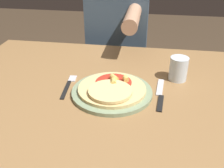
# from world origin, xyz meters

# --- Properties ---
(dining_table) EXTENTS (1.21, 0.97, 0.73)m
(dining_table) POSITION_xyz_m (0.00, 0.00, 0.63)
(dining_table) COLOR olive
(dining_table) RESTS_ON ground_plane
(plate) EXTENTS (0.29, 0.29, 0.01)m
(plate) POSITION_xyz_m (0.05, 0.01, 0.74)
(plate) COLOR gray
(plate) RESTS_ON dining_table
(pizza) EXTENTS (0.24, 0.24, 0.04)m
(pizza) POSITION_xyz_m (0.05, 0.01, 0.75)
(pizza) COLOR #DBBC7A
(pizza) RESTS_ON plate
(fork) EXTENTS (0.03, 0.18, 0.00)m
(fork) POSITION_xyz_m (-0.12, 0.05, 0.73)
(fork) COLOR black
(fork) RESTS_ON dining_table
(knife) EXTENTS (0.03, 0.22, 0.00)m
(knife) POSITION_xyz_m (0.22, 0.03, 0.73)
(knife) COLOR black
(knife) RESTS_ON dining_table
(drinking_glass) EXTENTS (0.07, 0.07, 0.09)m
(drinking_glass) POSITION_xyz_m (0.29, 0.16, 0.78)
(drinking_glass) COLOR silver
(drinking_glass) RESTS_ON dining_table
(person_diner) EXTENTS (0.34, 0.52, 1.21)m
(person_diner) POSITION_xyz_m (-0.02, 0.68, 0.70)
(person_diner) COLOR #2D2D38
(person_diner) RESTS_ON ground_plane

